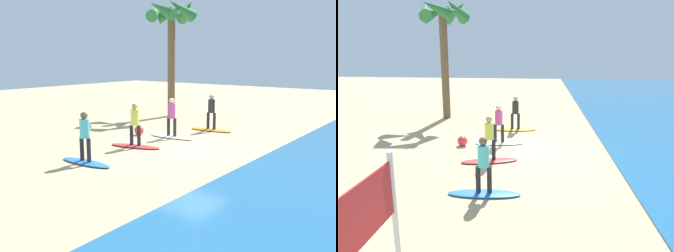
{
  "view_description": "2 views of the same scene",
  "coord_description": "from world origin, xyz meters",
  "views": [
    {
      "loc": [
        12.15,
        8.18,
        3.47
      ],
      "look_at": [
        0.32,
        -0.83,
        0.76
      ],
      "focal_mm": 40.76,
      "sensor_mm": 36.0,
      "label": 1
    },
    {
      "loc": [
        12.52,
        0.18,
        4.15
      ],
      "look_at": [
        -0.42,
        -1.14,
        0.92
      ],
      "focal_mm": 34.46,
      "sensor_mm": 36.0,
      "label": 2
    }
  ],
  "objects": [
    {
      "name": "surfer_white",
      "position": [
        -0.82,
        -1.49,
        1.04
      ],
      "size": [
        0.32,
        0.46,
        1.64
      ],
      "color": "#232328",
      "rests_on": "surfboard_white"
    },
    {
      "name": "surfer_orange",
      "position": [
        -3.23,
        -0.95,
        1.04
      ],
      "size": [
        0.32,
        0.46,
        1.64
      ],
      "color": "#232328",
      "rests_on": "surfboard_orange"
    },
    {
      "name": "surfboard_red",
      "position": [
        1.45,
        -1.56,
        0.04
      ],
      "size": [
        1.09,
        2.17,
        0.09
      ],
      "primitive_type": "ellipsoid",
      "rotation": [
        0.0,
        0.0,
        1.83
      ],
      "color": "red",
      "rests_on": "ground"
    },
    {
      "name": "surfboard_blue",
      "position": [
        4.15,
        -1.31,
        0.04
      ],
      "size": [
        0.67,
        2.13,
        0.09
      ],
      "primitive_type": "ellipsoid",
      "rotation": [
        0.0,
        0.0,
        1.62
      ],
      "color": "blue",
      "rests_on": "ground"
    },
    {
      "name": "ground_plane",
      "position": [
        0.0,
        0.0,
        0.0
      ],
      "size": [
        60.0,
        60.0,
        0.0
      ],
      "primitive_type": "plane",
      "color": "tan"
    },
    {
      "name": "beach_ball",
      "position": [
        -0.41,
        -3.01,
        0.22
      ],
      "size": [
        0.43,
        0.43,
        0.43
      ],
      "primitive_type": "sphere",
      "color": "#E53838",
      "rests_on": "ground"
    },
    {
      "name": "surfer_blue",
      "position": [
        4.15,
        -1.31,
        1.04
      ],
      "size": [
        0.32,
        0.46,
        1.64
      ],
      "color": "#232328",
      "rests_on": "surfboard_blue"
    },
    {
      "name": "surfboard_orange",
      "position": [
        -3.23,
        -0.95,
        0.04
      ],
      "size": [
        0.79,
        2.15,
        0.09
      ],
      "primitive_type": "ellipsoid",
      "rotation": [
        0.0,
        0.0,
        1.68
      ],
      "color": "orange",
      "rests_on": "ground"
    },
    {
      "name": "surfboard_white",
      "position": [
        -0.82,
        -1.49,
        0.04
      ],
      "size": [
        0.74,
        2.14,
        0.09
      ],
      "primitive_type": "ellipsoid",
      "rotation": [
        0.0,
        0.0,
        1.66
      ],
      "color": "white",
      "rests_on": "ground"
    },
    {
      "name": "palm_tree",
      "position": [
        -5.77,
        -5.22,
        5.42
      ],
      "size": [
        2.88,
        3.03,
        6.76
      ],
      "color": "brown",
      "rests_on": "ground"
    },
    {
      "name": "surfer_red",
      "position": [
        1.45,
        -1.56,
        1.04
      ],
      "size": [
        0.32,
        0.45,
        1.64
      ],
      "color": "#232328",
      "rests_on": "surfboard_red"
    }
  ]
}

